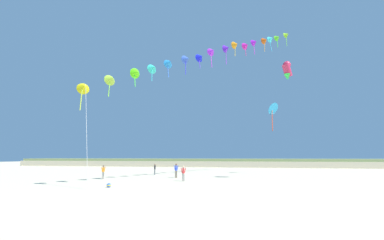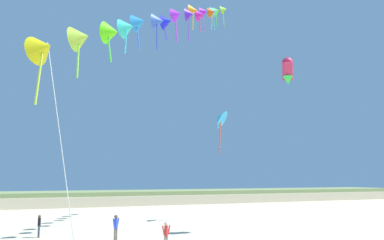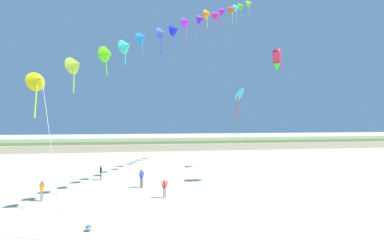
# 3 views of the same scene
# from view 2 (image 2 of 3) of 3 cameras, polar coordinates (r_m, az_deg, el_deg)

# --- Properties ---
(dune_ridge) EXTENTS (120.00, 12.80, 2.06)m
(dune_ridge) POSITION_cam_2_polar(r_m,az_deg,el_deg) (66.15, -14.47, -10.57)
(dune_ridge) COLOR beige
(dune_ridge) RESTS_ON ground
(person_near_left) EXTENTS (0.54, 0.44, 1.76)m
(person_near_left) POSITION_cam_2_polar(r_m,az_deg,el_deg) (27.62, -10.64, -14.48)
(person_near_left) COLOR #726656
(person_near_left) RESTS_ON ground
(person_mid_center) EXTENTS (0.21, 0.55, 1.56)m
(person_mid_center) POSITION_cam_2_polar(r_m,az_deg,el_deg) (31.36, -20.66, -13.54)
(person_mid_center) COLOR #474C56
(person_mid_center) RESTS_ON ground
(person_far_left) EXTENTS (0.57, 0.22, 1.63)m
(person_far_left) POSITION_cam_2_polar(r_m,az_deg,el_deg) (24.22, -3.65, -15.68)
(person_far_left) COLOR gray
(person_far_left) RESTS_ON ground
(kite_banner_string) EXTENTS (23.61, 28.73, 25.47)m
(kite_banner_string) POSITION_cam_2_polar(r_m,az_deg,el_deg) (33.67, -1.40, 14.24)
(kite_banner_string) COLOR yellow
(large_kite_low_lead) EXTENTS (1.54, 1.67, 2.28)m
(large_kite_low_lead) POSITION_cam_2_polar(r_m,az_deg,el_deg) (34.10, 13.27, 6.87)
(large_kite_low_lead) COLOR #CC2A4D
(large_kite_mid_trail) EXTENTS (2.48, 2.49, 4.67)m
(large_kite_mid_trail) POSITION_cam_2_polar(r_m,az_deg,el_deg) (41.57, 3.91, 0.19)
(large_kite_mid_trail) COLOR #2CAFF2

